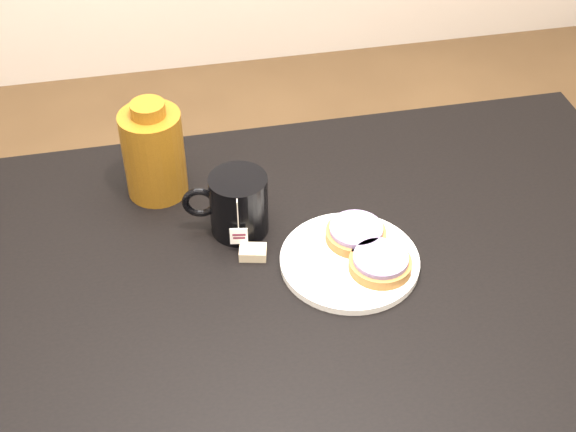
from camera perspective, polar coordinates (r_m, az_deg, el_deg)
The scene contains 7 objects.
table at distance 1.36m, azimuth -0.12°, elevation -7.46°, with size 1.40×0.90×0.75m.
plate at distance 1.33m, azimuth 4.40°, elevation -3.14°, with size 0.23×0.23×0.02m.
bagel_back at distance 1.36m, azimuth 4.85°, elevation -1.23°, with size 0.14×0.14×0.03m.
bagel_front at distance 1.31m, azimuth 6.58°, elevation -3.32°, with size 0.13×0.13×0.03m.
mug at distance 1.37m, azimuth -3.62°, elevation 0.87°, with size 0.15×0.12×0.11m.
teabag_pouch at distance 1.34m, azimuth -2.51°, elevation -2.60°, with size 0.04×0.03×0.02m, color #C6B793.
bagel_package at distance 1.45m, azimuth -9.54°, elevation 4.49°, with size 0.13×0.13×0.19m.
Camera 1 is at (-0.18, -0.88, 1.69)m, focal length 50.00 mm.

